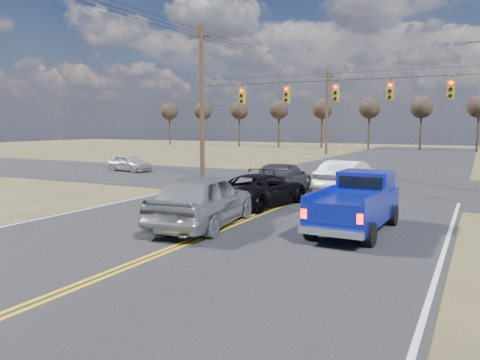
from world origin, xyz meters
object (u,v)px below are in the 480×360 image
at_px(pickup_truck, 357,204).
at_px(cross_car_west, 129,163).
at_px(silver_suv, 203,200).
at_px(black_suv, 262,190).
at_px(white_car_queue, 348,176).
at_px(dgrey_car_queue, 282,179).

bearing_deg(pickup_truck, cross_car_west, 150.18).
relative_size(silver_suv, black_suv, 1.09).
height_order(black_suv, white_car_queue, white_car_queue).
distance_m(pickup_truck, black_suv, 5.76).
distance_m(dgrey_car_queue, cross_car_west, 15.61).
bearing_deg(white_car_queue, pickup_truck, 113.27).
height_order(silver_suv, cross_car_west, silver_suv).
relative_size(pickup_truck, dgrey_car_queue, 0.94).
distance_m(pickup_truck, cross_car_west, 23.42).
bearing_deg(black_suv, silver_suv, 98.47).
height_order(white_car_queue, cross_car_west, white_car_queue).
bearing_deg(silver_suv, black_suv, -98.05).
xyz_separation_m(silver_suv, black_suv, (0.00, 4.81, -0.23)).
distance_m(white_car_queue, cross_car_west, 17.72).
xyz_separation_m(silver_suv, white_car_queue, (2.27, 10.63, -0.10)).
bearing_deg(pickup_truck, dgrey_car_queue, 130.22).
bearing_deg(black_suv, dgrey_car_queue, -73.13).
bearing_deg(dgrey_car_queue, cross_car_west, -28.83).
xyz_separation_m(white_car_queue, dgrey_car_queue, (-2.80, -2.23, -0.04)).
bearing_deg(dgrey_car_queue, black_suv, 90.14).
height_order(black_suv, dgrey_car_queue, dgrey_car_queue).
bearing_deg(black_suv, cross_car_west, -22.47).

